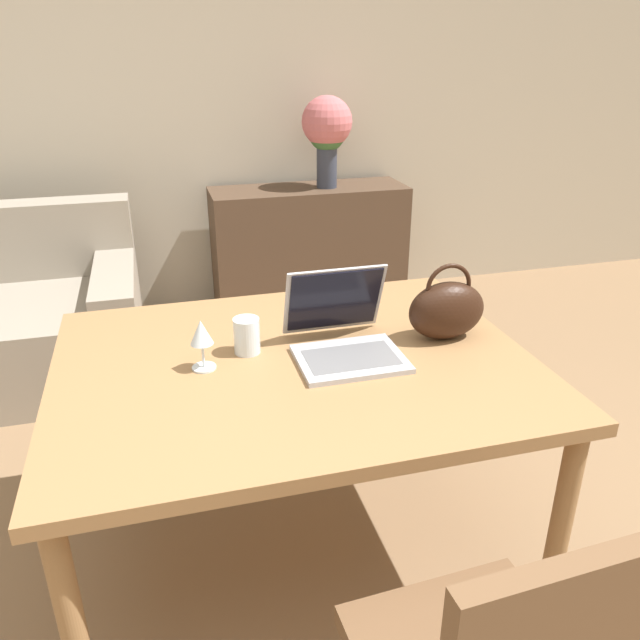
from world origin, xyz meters
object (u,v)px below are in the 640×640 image
at_px(wine_glass, 201,335).
at_px(flower_vase, 327,129).
at_px(laptop, 342,330).
at_px(drinking_glass, 247,336).
at_px(handbag, 447,309).

relative_size(wine_glass, flower_vase, 0.29).
bearing_deg(flower_vase, laptop, -104.57).
height_order(drinking_glass, wine_glass, wine_glass).
relative_size(laptop, drinking_glass, 3.11).
relative_size(laptop, wine_glass, 2.27).
bearing_deg(laptop, wine_glass, -178.62).
bearing_deg(drinking_glass, flower_vase, 67.52).
height_order(handbag, flower_vase, flower_vase).
bearing_deg(laptop, flower_vase, 75.43).
bearing_deg(wine_glass, flower_vase, 64.91).
xyz_separation_m(laptop, flower_vase, (0.52, 2.01, 0.33)).
height_order(drinking_glass, handbag, handbag).
bearing_deg(laptop, handbag, -0.89).
height_order(wine_glass, handbag, handbag).
relative_size(handbag, flower_vase, 0.47).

